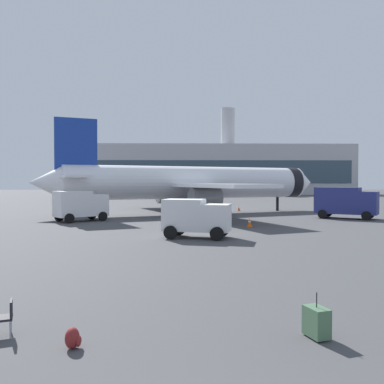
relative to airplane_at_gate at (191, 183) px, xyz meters
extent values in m
cylinder|color=white|center=(0.22, 0.09, 0.04)|extent=(29.21, 14.87, 3.80)
cone|color=white|center=(15.21, 6.22, 0.04)|extent=(3.59, 4.25, 3.61)
cone|color=white|center=(-15.15, -6.19, 0.04)|extent=(4.26, 4.38, 3.42)
cylinder|color=black|center=(13.18, 5.38, 0.04)|extent=(2.76, 4.12, 3.88)
cube|color=white|center=(-3.74, 7.12, -0.26)|extent=(10.50, 16.63, 0.36)
cube|color=white|center=(2.32, -7.70, -0.26)|extent=(10.50, 16.63, 0.36)
cylinder|color=gray|center=(-2.79, 4.80, -1.56)|extent=(3.79, 3.25, 2.20)
cylinder|color=gray|center=(1.37, -5.38, -1.56)|extent=(3.79, 3.25, 2.20)
cube|color=#193899|center=(-12.28, -5.02, 3.64)|extent=(4.21, 2.00, 6.40)
cube|color=white|center=(-13.95, -2.25, 0.64)|extent=(4.68, 6.54, 0.24)
cube|color=white|center=(-11.53, -8.17, 0.64)|extent=(4.68, 6.54, 0.24)
cylinder|color=black|center=(11.32, 4.63, -2.76)|extent=(0.36, 0.36, 1.80)
cylinder|color=black|center=(-2.54, 1.55, -2.76)|extent=(0.44, 0.44, 1.80)
cylinder|color=black|center=(-0.73, -2.89, -2.76)|extent=(0.44, 0.44, 1.80)
cube|color=white|center=(-9.50, -8.35, -2.14)|extent=(2.69, 2.77, 2.04)
cube|color=#1E232D|center=(-8.94, -7.90, -1.66)|extent=(1.31, 1.59, 0.84)
cube|color=white|center=(-11.36, -9.86, -1.96)|extent=(3.81, 3.67, 2.40)
cylinder|color=black|center=(-10.13, -7.38, -3.21)|extent=(0.84, 0.74, 0.90)
cylinder|color=black|center=(-8.68, -9.17, -3.21)|extent=(0.84, 0.74, 0.90)
cylinder|color=black|center=(-12.74, -9.49, -3.21)|extent=(0.84, 0.74, 0.90)
cylinder|color=black|center=(-11.29, -11.28, -3.21)|extent=(0.84, 0.74, 0.90)
cube|color=navy|center=(17.63, -8.03, -2.01)|extent=(2.70, 2.93, 2.29)
cube|color=#1E232D|center=(18.23, -8.41, -1.47)|extent=(1.21, 1.87, 0.95)
cube|color=navy|center=(15.08, -6.44, -1.81)|extent=(4.94, 4.33, 2.70)
cylinder|color=black|center=(18.24, -6.94, -3.21)|extent=(0.88, 0.66, 0.90)
cylinder|color=black|center=(16.91, -9.06, -3.21)|extent=(0.88, 0.66, 0.90)
cylinder|color=black|center=(14.68, -4.71, -3.21)|extent=(0.88, 0.66, 0.90)
cylinder|color=black|center=(13.35, -6.83, -3.21)|extent=(0.88, 0.66, 0.90)
cube|color=white|center=(1.26, -21.64, -2.27)|extent=(2.20, 2.37, 1.78)
cube|color=#1E232D|center=(1.99, -21.82, -1.85)|extent=(0.52, 1.76, 0.74)
cube|color=white|center=(-0.87, -21.09, -2.11)|extent=(3.05, 2.59, 2.10)
cylinder|color=black|center=(1.74, -20.67, -3.21)|extent=(0.93, 0.44, 0.90)
cylinder|color=black|center=(1.22, -22.71, -3.21)|extent=(0.93, 0.44, 0.90)
cylinder|color=black|center=(-1.25, -19.91, -3.21)|extent=(0.93, 0.44, 0.90)
cylinder|color=black|center=(-1.77, -21.94, -3.21)|extent=(0.93, 0.44, 0.90)
cube|color=#F2590C|center=(-0.24, 5.21, -3.64)|extent=(0.44, 0.44, 0.04)
cone|color=#F2590C|center=(-0.24, 5.21, -3.30)|extent=(0.36, 0.36, 0.63)
cylinder|color=white|center=(-0.24, 5.21, -3.27)|extent=(0.23, 0.23, 0.10)
cube|color=#F2590C|center=(6.28, 4.69, -3.64)|extent=(0.44, 0.44, 0.04)
cone|color=#F2590C|center=(6.28, 4.69, -3.34)|extent=(0.36, 0.36, 0.56)
cylinder|color=white|center=(6.28, 4.69, -3.31)|extent=(0.23, 0.23, 0.10)
cube|color=#F2590C|center=(4.62, -14.52, -3.64)|extent=(0.44, 0.44, 0.04)
cone|color=#F2590C|center=(4.62, -14.52, -3.25)|extent=(0.36, 0.36, 0.73)
cylinder|color=white|center=(4.62, -14.52, -3.21)|extent=(0.23, 0.23, 0.10)
cube|color=#476B4C|center=(2.30, -39.03, -3.27)|extent=(0.58, 0.73, 0.70)
cylinder|color=black|center=(2.30, -39.03, -2.74)|extent=(0.02, 0.02, 0.36)
cylinder|color=black|center=(2.23, -38.81, -3.62)|extent=(0.09, 0.05, 0.08)
cylinder|color=black|center=(2.37, -39.24, -3.62)|extent=(0.09, 0.05, 0.08)
ellipsoid|color=maroon|center=(-3.39, -39.54, -3.42)|extent=(0.32, 0.40, 0.48)
ellipsoid|color=maroon|center=(-3.25, -39.54, -3.49)|extent=(0.12, 0.28, 0.24)
cube|color=black|center=(-5.30, -38.76, -3.22)|extent=(0.62, 0.62, 0.06)
cube|color=black|center=(-5.10, -38.69, -3.00)|extent=(0.21, 0.47, 0.40)
cylinder|color=#999EA5|center=(-5.06, -38.88, -3.44)|extent=(0.04, 0.04, 0.44)
cylinder|color=#999EA5|center=(-5.19, -38.52, -3.44)|extent=(0.04, 0.04, 0.44)
cube|color=#B2B2B7|center=(10.89, 81.35, 3.87)|extent=(79.13, 19.95, 15.05)
cube|color=#334756|center=(10.89, 71.33, 3.12)|extent=(75.18, 0.10, 6.77)
cylinder|color=#B2B2B7|center=(13.02, 81.35, 17.39)|extent=(4.40, 4.40, 12.00)
camera|label=1|loc=(-0.88, -48.75, 0.09)|focal=38.50mm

